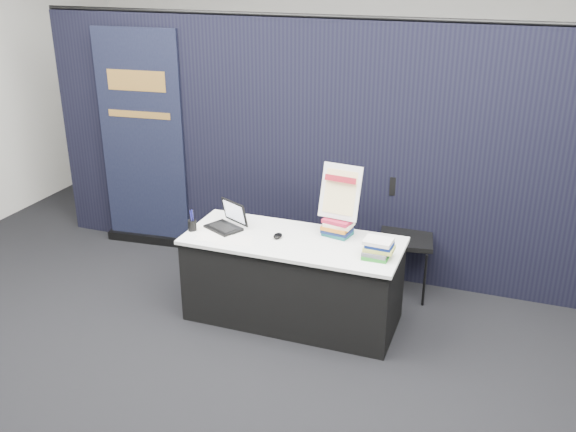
# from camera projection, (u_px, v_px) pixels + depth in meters

# --- Properties ---
(floor) EXTENTS (8.00, 8.00, 0.00)m
(floor) POSITION_uv_depth(u_px,v_px,m) (269.00, 352.00, 5.08)
(floor) COLOR black
(floor) RESTS_ON ground
(wall_back) EXTENTS (8.00, 0.02, 3.50)m
(wall_back) POSITION_uv_depth(u_px,v_px,m) (388.00, 56.00, 7.89)
(wall_back) COLOR beige
(wall_back) RESTS_ON floor
(drape_partition) EXTENTS (6.00, 0.08, 2.40)m
(drape_partition) POSITION_uv_depth(u_px,v_px,m) (331.00, 152.00, 6.02)
(drape_partition) COLOR black
(drape_partition) RESTS_ON floor
(display_table) EXTENTS (1.80, 0.75, 0.75)m
(display_table) POSITION_uv_depth(u_px,v_px,m) (293.00, 279.00, 5.42)
(display_table) COLOR black
(display_table) RESTS_ON floor
(laptop) EXTENTS (0.36, 0.35, 0.23)m
(laptop) POSITION_uv_depth(u_px,v_px,m) (225.00, 222.00, 5.48)
(laptop) COLOR black
(laptop) RESTS_ON display_table
(mouse) EXTENTS (0.07, 0.11, 0.03)m
(mouse) POSITION_uv_depth(u_px,v_px,m) (278.00, 236.00, 5.30)
(mouse) COLOR black
(mouse) RESTS_ON display_table
(brochure_left) EXTENTS (0.28, 0.22, 0.00)m
(brochure_left) POSITION_uv_depth(u_px,v_px,m) (212.00, 237.00, 5.31)
(brochure_left) COLOR white
(brochure_left) RESTS_ON display_table
(brochure_mid) EXTENTS (0.40, 0.37, 0.00)m
(brochure_mid) POSITION_uv_depth(u_px,v_px,m) (209.00, 232.00, 5.40)
(brochure_mid) COLOR white
(brochure_mid) RESTS_ON display_table
(brochure_right) EXTENTS (0.33, 0.27, 0.00)m
(brochure_right) POSITION_uv_depth(u_px,v_px,m) (235.00, 240.00, 5.25)
(brochure_right) COLOR white
(brochure_right) RESTS_ON display_table
(pen_cup) EXTENTS (0.09, 0.09, 0.09)m
(pen_cup) POSITION_uv_depth(u_px,v_px,m) (192.00, 225.00, 5.42)
(pen_cup) COLOR black
(pen_cup) RESTS_ON display_table
(book_stack_tall) EXTENTS (0.24, 0.20, 0.15)m
(book_stack_tall) POSITION_uv_depth(u_px,v_px,m) (338.00, 227.00, 5.32)
(book_stack_tall) COLOR #165553
(book_stack_tall) RESTS_ON display_table
(book_stack_short) EXTENTS (0.21, 0.16, 0.15)m
(book_stack_short) POSITION_uv_depth(u_px,v_px,m) (378.00, 249.00, 4.93)
(book_stack_short) COLOR #217B22
(book_stack_short) RESTS_ON display_table
(info_sign) EXTENTS (0.35, 0.18, 0.46)m
(info_sign) POSITION_uv_depth(u_px,v_px,m) (340.00, 192.00, 5.23)
(info_sign) COLOR black
(info_sign) RESTS_ON book_stack_tall
(pullup_banner) EXTENTS (0.97, 0.18, 2.27)m
(pullup_banner) POSITION_uv_depth(u_px,v_px,m) (143.00, 153.00, 6.64)
(pullup_banner) COLOR black
(pullup_banner) RESTS_ON floor
(stacking_chair) EXTENTS (0.54, 0.54, 1.03)m
(stacking_chair) POSITION_uv_depth(u_px,v_px,m) (408.00, 232.00, 5.84)
(stacking_chair) COLOR black
(stacking_chair) RESTS_ON floor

